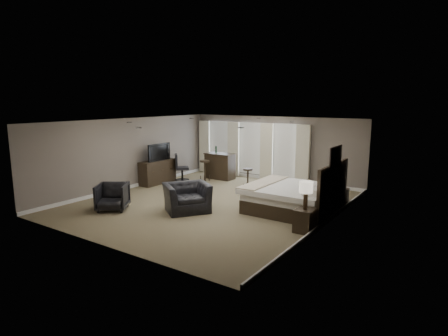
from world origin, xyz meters
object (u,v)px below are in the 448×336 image
Objects in this scene: lamp_far at (342,179)px; bar_counter at (220,166)px; desk_chair at (182,167)px; armchair_far at (112,195)px; bar_stool_right at (248,179)px; bar_stool_left at (205,171)px; dresser at (158,172)px; nightstand_near at (305,220)px; lamp_near at (306,195)px; armchair_near at (187,193)px; tv at (157,158)px; bed at (296,186)px; nightstand_far at (341,197)px.

bar_counter is (-5.41, 1.17, -0.30)m from lamp_far.
lamp_far is 6.44m from desk_chair.
armchair_far reaches higher than bar_stool_right.
bar_stool_left is 1.10× the size of bar_stool_right.
nightstand_near is at bearing -15.68° from dresser.
lamp_far is at bearing -12.23° from bar_counter.
dresser is 1.79× the size of armchair_far.
lamp_near is 3.60m from armchair_near.
tv is (0.00, 0.00, 0.54)m from dresser.
dresser is at bearing 78.04° from armchair_far.
bar_counter is (-1.85, 4.36, -0.02)m from armchair_near.
bed is 5.44m from armchair_far.
lamp_near reaches higher than bar_counter.
bar_counter is (-5.41, 1.17, 0.27)m from nightstand_far.
lamp_near is 0.63× the size of desk_chair.
nightstand_near is at bearing -50.12° from armchair_near.
bed is 1.71m from lamp_near.
lamp_far is 3.55m from bar_stool_right.
dresser is at bearing 164.32° from lamp_near.
dresser is at bearing 91.60° from armchair_near.
lamp_near is at bearing -105.68° from tv.
lamp_far is (0.00, 2.90, 0.55)m from nightstand_near.
bar_stool_left is (-5.69, 3.39, -0.51)m from lamp_near.
desk_chair is (0.48, 0.91, 0.09)m from dresser.
bar_counter reaches higher than bar_stool_right.
armchair_near is (-3.57, -0.29, 0.26)m from nightstand_near.
bar_counter is 1.47× the size of bar_stool_left.
bar_counter reaches higher than dresser.
lamp_near is 6.64m from bar_stool_left.
bed is at bearing -30.12° from bar_counter.
lamp_far reaches higher than desk_chair.
bed is 1.92× the size of armchair_near.
desk_chair is at bearing 165.78° from bed.
lamp_near is at bearing -159.01° from desk_chair.
nightstand_far is 0.33× the size of dresser.
lamp_far is (0.00, 2.90, -0.09)m from lamp_near.
lamp_far is 0.48× the size of armchair_near.
lamp_near reaches higher than nightstand_far.
desk_chair reaches higher than nightstand_near.
bar_stool_right is at bearing 147.14° from bed.
armchair_far is 4.42m from desk_chair.
tv is 1.30× the size of armchair_far.
nightstand_far is 4.79m from armchair_near.
bar_counter is (-5.41, 4.07, 0.25)m from nightstand_near.
dresser is at bearing -125.29° from bar_counter.
tv is 1.04× the size of desk_chair.
bar_stool_right is at bearing 34.38° from armchair_near.
dresser is at bearing -160.56° from bar_stool_right.
nightstand_near is 2.95m from lamp_far.
lamp_far is (0.89, 1.45, 0.06)m from bed.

